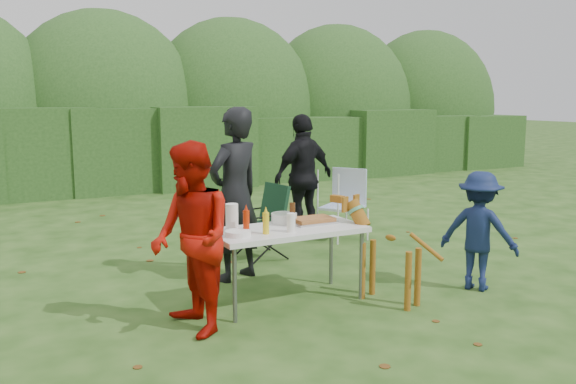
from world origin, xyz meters
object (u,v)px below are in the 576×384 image
mustard_bottle (266,223)px  beer_bottle (292,215)px  person_black_puffy (304,177)px  ketchup_bottle (246,222)px  person_cook (235,194)px  camping_chair (261,222)px  dog (390,253)px  child (479,231)px  lawn_chair (342,204)px  paper_towel_roll (232,217)px  folding_table (287,233)px  person_red_jacket (191,239)px

mustard_bottle → beer_bottle: beer_bottle is taller
person_black_puffy → ketchup_bottle: person_black_puffy is taller
person_cook → camping_chair: 1.00m
dog → beer_bottle: bearing=37.2°
person_cook → dog: size_ratio=1.83×
child → beer_bottle: child is taller
child → camping_chair: 2.62m
lawn_chair → ketchup_bottle: bearing=6.2°
person_black_puffy → paper_towel_roll: person_black_puffy is taller
beer_bottle → person_cook: bearing=102.9°
folding_table → paper_towel_roll: 0.57m
person_black_puffy → lawn_chair: 0.67m
person_black_puffy → child: bearing=85.6°
person_cook → person_black_puffy: bearing=-161.3°
child → dog: size_ratio=1.20×
person_red_jacket → mustard_bottle: person_red_jacket is taller
person_cook → person_black_puffy: 2.11m
person_cook → paper_towel_roll: size_ratio=7.28×
folding_table → ketchup_bottle: ketchup_bottle is taller
dog → paper_towel_roll: bearing=45.6°
child → lawn_chair: (0.01, 2.59, -0.12)m
folding_table → camping_chair: camping_chair is taller
lawn_chair → camping_chair: bearing=-18.1°
person_cook → child: person_cook is taller
folding_table → dog: 1.02m
paper_towel_roll → beer_bottle: bearing=-10.7°
lawn_chair → beer_bottle: (-1.89, -1.99, 0.36)m
camping_chair → person_red_jacket: bearing=42.0°
folding_table → lawn_chair: size_ratio=1.51×
person_black_puffy → dog: person_black_puffy is taller
folding_table → ketchup_bottle: size_ratio=6.82×
camping_chair → ketchup_bottle: size_ratio=4.23×
beer_bottle → dog: bearing=-32.3°
person_black_puffy → child: size_ratio=1.42×
mustard_bottle → beer_bottle: (0.36, 0.15, 0.02)m
lawn_chair → mustard_bottle: lawn_chair is taller
person_red_jacket → lawn_chair: size_ratio=1.65×
person_red_jacket → child: size_ratio=1.32×
person_black_puffy → person_cook: bearing=26.0°
child → person_cook: bearing=22.1°
person_black_puffy → beer_bottle: 2.68m
person_cook → camping_chair: (0.61, 0.63, -0.48)m
beer_bottle → child: bearing=-17.8°
person_red_jacket → paper_towel_roll: bearing=126.5°
camping_chair → ketchup_bottle: bearing=51.7°
child → lawn_chair: bearing=-31.9°
folding_table → beer_bottle: (0.07, 0.02, 0.17)m
dog → lawn_chair: 2.72m
camping_chair → mustard_bottle: bearing=57.3°
person_black_puffy → dog: 2.87m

